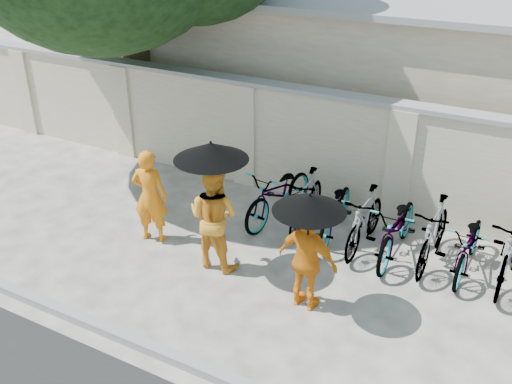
% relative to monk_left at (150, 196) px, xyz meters
% --- Properties ---
extents(ground, '(80.00, 80.00, 0.00)m').
position_rel_monk_left_xyz_m(ground, '(1.31, -0.48, -0.79)').
color(ground, beige).
extents(kerb, '(40.00, 0.16, 0.12)m').
position_rel_monk_left_xyz_m(kerb, '(1.31, -2.18, -0.73)').
color(kerb, gray).
rests_on(kerb, ground).
extents(compound_wall, '(20.00, 0.30, 2.00)m').
position_rel_monk_left_xyz_m(compound_wall, '(2.31, 2.72, 0.21)').
color(compound_wall, beige).
rests_on(compound_wall, ground).
extents(building_behind, '(14.00, 6.00, 3.20)m').
position_rel_monk_left_xyz_m(building_behind, '(3.31, 6.52, 0.81)').
color(building_behind, beige).
rests_on(building_behind, ground).
extents(monk_left, '(0.66, 0.52, 1.59)m').
position_rel_monk_left_xyz_m(monk_left, '(0.00, 0.00, 0.00)').
color(monk_left, orange).
rests_on(monk_left, ground).
extents(monk_center, '(0.81, 0.63, 1.67)m').
position_rel_monk_left_xyz_m(monk_center, '(1.30, -0.14, 0.04)').
color(monk_center, orange).
rests_on(monk_center, ground).
extents(parasol_center, '(1.07, 1.07, 1.11)m').
position_rel_monk_left_xyz_m(parasol_center, '(1.35, -0.22, 1.13)').
color(parasol_center, black).
rests_on(parasol_center, ground).
extents(monk_right, '(0.91, 0.45, 1.49)m').
position_rel_monk_left_xyz_m(monk_right, '(2.96, -0.42, -0.05)').
color(monk_right, orange).
rests_on(monk_right, ground).
extents(parasol_right, '(0.95, 0.95, 0.92)m').
position_rel_monk_left_xyz_m(parasol_right, '(2.98, -0.50, 0.86)').
color(parasol_right, black).
rests_on(parasol_right, ground).
extents(bike_0, '(0.93, 1.99, 1.01)m').
position_rel_monk_left_xyz_m(bike_0, '(1.55, 1.59, -0.29)').
color(bike_0, '#999999').
rests_on(bike_0, ground).
extents(bike_1, '(0.63, 1.71, 1.01)m').
position_rel_monk_left_xyz_m(bike_1, '(2.08, 1.54, -0.29)').
color(bike_1, '#999999').
rests_on(bike_1, ground).
extents(bike_2, '(0.81, 1.84, 0.94)m').
position_rel_monk_left_xyz_m(bike_2, '(2.61, 1.54, -0.33)').
color(bike_2, '#999999').
rests_on(bike_2, ground).
extents(bike_3, '(0.49, 1.66, 0.99)m').
position_rel_monk_left_xyz_m(bike_3, '(3.15, 1.41, -0.30)').
color(bike_3, '#999999').
rests_on(bike_3, ground).
extents(bike_4, '(0.66, 1.87, 0.98)m').
position_rel_monk_left_xyz_m(bike_4, '(3.68, 1.42, -0.30)').
color(bike_4, '#999999').
rests_on(bike_4, ground).
extents(bike_5, '(0.53, 1.74, 1.04)m').
position_rel_monk_left_xyz_m(bike_5, '(4.22, 1.47, -0.28)').
color(bike_5, '#999999').
rests_on(bike_5, ground).
extents(bike_6, '(0.63, 1.71, 0.89)m').
position_rel_monk_left_xyz_m(bike_6, '(4.75, 1.51, -0.35)').
color(bike_6, '#999999').
rests_on(bike_6, ground).
extents(bike_7, '(0.58, 1.89, 1.13)m').
position_rel_monk_left_xyz_m(bike_7, '(5.29, 1.54, -0.23)').
color(bike_7, '#999999').
rests_on(bike_7, ground).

